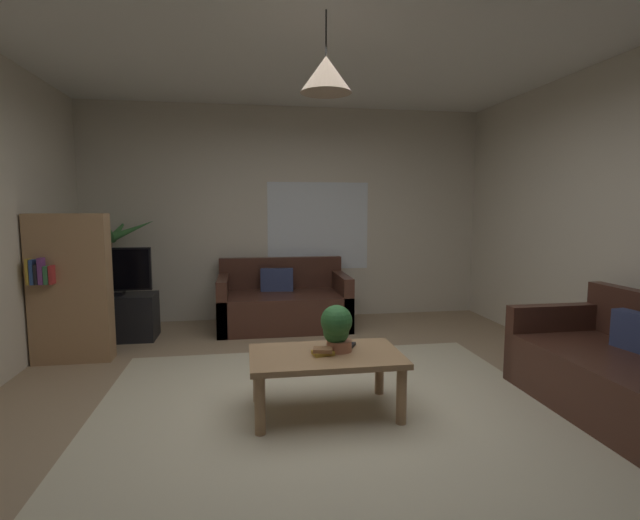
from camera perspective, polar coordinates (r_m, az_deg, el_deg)
floor at (r=3.62m, az=0.79°, el=-17.46°), size 5.13×5.68×0.02m
rug at (r=3.44m, az=1.40°, el=-18.58°), size 3.33×3.12×0.01m
wall_back at (r=6.16m, az=-3.83°, el=5.60°), size 5.25×0.06×2.73m
ceiling at (r=3.55m, az=0.87°, el=27.69°), size 5.13×5.68×0.02m
window_pane at (r=6.18m, az=-0.22°, el=4.16°), size 1.33×0.01×1.14m
couch_under_window at (r=5.74m, az=-4.49°, el=-5.47°), size 1.55×0.88×0.82m
couch_right_side at (r=4.04m, az=33.02°, el=-11.67°), size 0.88×1.49×0.82m
coffee_table at (r=3.38m, az=0.69°, el=-12.39°), size 1.06×0.64×0.43m
book_on_table_0 at (r=3.33m, az=0.36°, el=-11.24°), size 0.16×0.13×0.03m
book_on_table_1 at (r=3.31m, az=0.35°, el=-10.88°), size 0.15×0.12×0.03m
remote_on_table_0 at (r=3.49m, az=3.62°, el=-10.44°), size 0.12×0.16×0.02m
potted_plant_on_table at (r=3.35m, az=2.04°, el=-8.20°), size 0.23×0.23×0.34m
tv_stand at (r=5.67m, az=-23.79°, el=-6.40°), size 0.90×0.44×0.50m
tv at (r=5.56m, az=-24.09°, el=-1.23°), size 0.84×0.16×0.52m
potted_palm_corner at (r=6.07m, az=-23.97°, el=-2.10°), size 0.88×0.85×1.41m
bookshelf_corner at (r=4.97m, az=-28.15°, el=-3.03°), size 0.70×0.31×1.40m
pendant_lamp at (r=3.32m, az=0.74°, el=21.67°), size 0.35×0.35×0.52m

